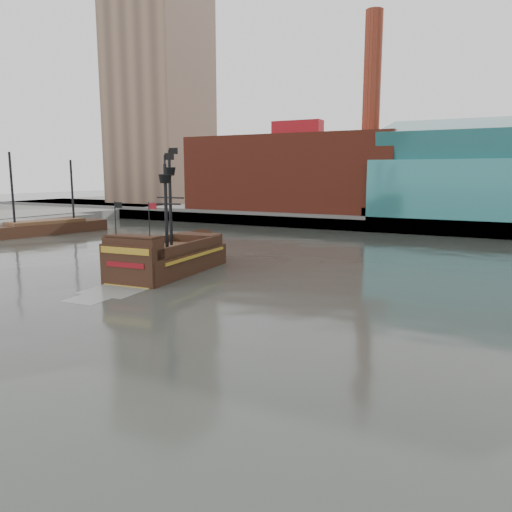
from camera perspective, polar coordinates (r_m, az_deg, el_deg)
The scene contains 6 objects.
ground at distance 29.30m, azimuth -12.39°, elevation -10.41°, with size 400.00×400.00×0.00m, color #2B2E29.
promenade_far at distance 114.64m, azimuth 18.86°, elevation 4.53°, with size 220.00×60.00×2.00m, color slate.
seawall at distance 85.72m, azimuth 15.67°, elevation 3.38°, with size 220.00×1.00×2.60m, color #4C4C49.
skyline at distance 107.22m, azimuth 21.75°, elevation 16.69°, with size 149.00×45.00×62.00m.
pirate_ship at distance 50.51m, azimuth -9.96°, elevation -0.54°, with size 6.79×18.10×13.26m.
docked_vessel at distance 88.33m, azimuth -22.85°, elevation 2.88°, with size 8.43×20.56×13.64m.
Camera 1 is at (18.07, -20.86, 9.85)m, focal length 35.00 mm.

